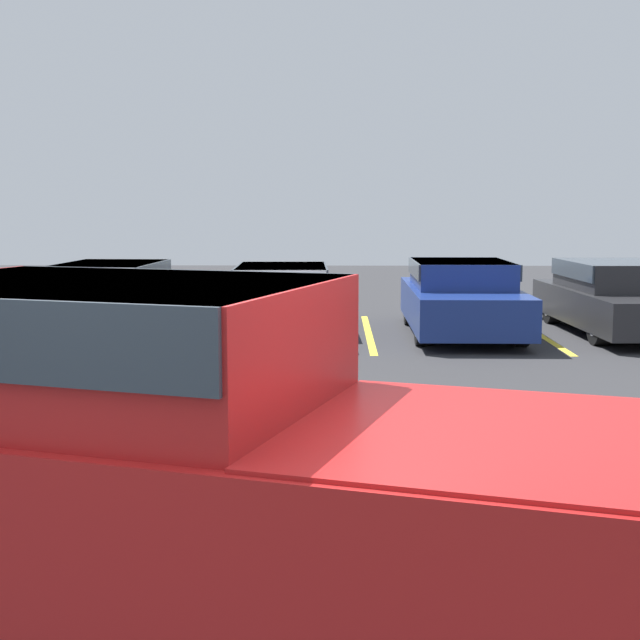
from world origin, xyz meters
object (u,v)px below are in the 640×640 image
at_px(pickup_truck, 158,462).
at_px(parked_sedan_c, 461,295).
at_px(parked_sedan_a, 109,295).
at_px(parked_sedan_b, 282,296).
at_px(parked_sedan_d, 618,295).
at_px(wheel_stop_curb, 499,310).

xyz_separation_m(pickup_truck, parked_sedan_c, (3.04, 10.98, -0.22)).
relative_size(parked_sedan_a, parked_sedan_c, 1.07).
bearing_deg(pickup_truck, parked_sedan_c, 92.06).
relative_size(parked_sedan_b, parked_sedan_d, 1.00).
bearing_deg(parked_sedan_c, parked_sedan_b, -96.16).
xyz_separation_m(parked_sedan_d, wheel_stop_curb, (-1.54, 2.83, -0.60)).
bearing_deg(parked_sedan_a, pickup_truck, 18.04).
distance_m(parked_sedan_a, parked_sedan_d, 8.89).
xyz_separation_m(parked_sedan_c, parked_sedan_d, (2.76, 0.23, -0.01)).
bearing_deg(parked_sedan_b, wheel_stop_curb, 119.88).
height_order(parked_sedan_c, parked_sedan_d, parked_sedan_c).
bearing_deg(parked_sedan_d, parked_sedan_b, -93.26).
bearing_deg(parked_sedan_a, parked_sedan_b, 97.55).
bearing_deg(parked_sedan_b, parked_sedan_c, 81.42).
bearing_deg(wheel_stop_curb, pickup_truck, -106.87).
distance_m(parked_sedan_c, wheel_stop_curb, 3.35).
xyz_separation_m(parked_sedan_b, wheel_stop_curb, (4.34, 2.69, -0.55)).
distance_m(parked_sedan_b, parked_sedan_c, 3.14).
distance_m(parked_sedan_d, wheel_stop_curb, 3.27).
distance_m(pickup_truck, parked_sedan_a, 11.50).
relative_size(pickup_truck, parked_sedan_b, 1.37).
height_order(pickup_truck, parked_sedan_d, pickup_truck).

